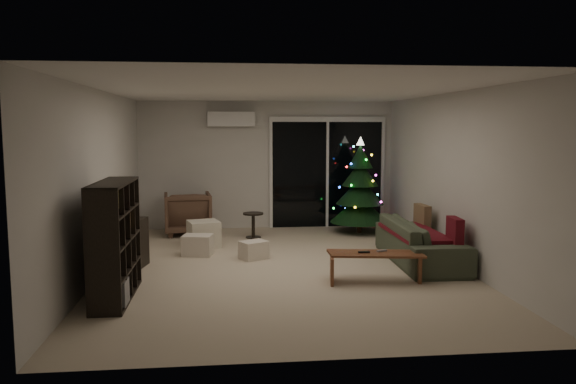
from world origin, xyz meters
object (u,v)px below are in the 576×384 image
at_px(media_cabinet, 121,248).
at_px(christmas_tree, 360,185).
at_px(armchair, 188,213).
at_px(coffee_table, 375,267).
at_px(sofa, 420,242).
at_px(bookshelf, 100,241).

height_order(media_cabinet, christmas_tree, christmas_tree).
distance_m(media_cabinet, armchair, 2.84).
bearing_deg(christmas_tree, media_cabinet, -147.10).
relative_size(media_cabinet, coffee_table, 0.93).
bearing_deg(media_cabinet, christmas_tree, 44.03).
distance_m(coffee_table, christmas_tree, 3.48).
relative_size(armchair, sofa, 0.41).
relative_size(bookshelf, armchair, 1.59).
distance_m(armchair, christmas_tree, 3.28).
distance_m(armchair, sofa, 4.43).
bearing_deg(armchair, sofa, 137.73).
xyz_separation_m(bookshelf, sofa, (4.30, 1.34, -0.38)).
bearing_deg(coffee_table, christmas_tree, 88.90).
distance_m(bookshelf, coffee_table, 3.42).
bearing_deg(media_cabinet, bookshelf, -78.86).
bearing_deg(christmas_tree, armchair, 176.63).
xyz_separation_m(media_cabinet, armchair, (0.72, 2.75, 0.04)).
bearing_deg(christmas_tree, sofa, -81.80).
height_order(media_cabinet, coffee_table, media_cabinet).
bearing_deg(sofa, bookshelf, 108.48).
xyz_separation_m(coffee_table, christmas_tree, (0.59, 3.36, 0.72)).
bearing_deg(media_cabinet, sofa, 13.01).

